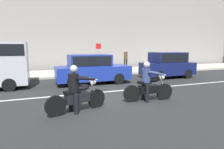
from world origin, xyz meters
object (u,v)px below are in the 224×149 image
motorcycle_with_rider_denim_blue (148,85)px  street_sign_post (98,54)px  parked_sedan_cobalt_blue (92,69)px  parked_hatchback_navy (167,65)px  pedestrian_bystander (126,58)px  motorcycle_with_rider_black_leather (77,93)px

motorcycle_with_rider_denim_blue → street_sign_post: (0.59, 8.74, 0.92)m
motorcycle_with_rider_denim_blue → parked_sedan_cobalt_blue: size_ratio=0.48×
parked_hatchback_navy → pedestrian_bystander: size_ratio=2.06×
street_sign_post → pedestrian_bystander: street_sign_post is taller
parked_sedan_cobalt_blue → pedestrian_bystander: 6.58m
parked_hatchback_navy → parked_sedan_cobalt_blue: bearing=-178.0°
parked_sedan_cobalt_blue → pedestrian_bystander: size_ratio=2.41×
parked_hatchback_navy → pedestrian_bystander: pedestrian_bystander is taller
motorcycle_with_rider_denim_blue → motorcycle_with_rider_black_leather: 2.91m
motorcycle_with_rider_black_leather → street_sign_post: (3.49, 9.02, 0.94)m
motorcycle_with_rider_black_leather → parked_hatchback_navy: parked_hatchback_navy is taller
pedestrian_bystander → parked_hatchback_navy: bearing=-76.6°
motorcycle_with_rider_denim_blue → street_sign_post: street_sign_post is taller
parked_hatchback_navy → pedestrian_bystander: (-1.10, 4.61, 0.26)m
motorcycle_with_rider_black_leather → parked_hatchback_navy: (7.33, 4.92, 0.29)m
motorcycle_with_rider_denim_blue → parked_sedan_cobalt_blue: parked_sedan_cobalt_blue is taller
motorcycle_with_rider_denim_blue → street_sign_post: size_ratio=0.88×
street_sign_post → pedestrian_bystander: bearing=10.7°
motorcycle_with_rider_denim_blue → street_sign_post: bearing=86.2°
pedestrian_bystander → motorcycle_with_rider_denim_blue: bearing=-109.8°
motorcycle_with_rider_denim_blue → parked_hatchback_navy: 6.42m
motorcycle_with_rider_denim_blue → parked_hatchback_navy: bearing=46.3°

